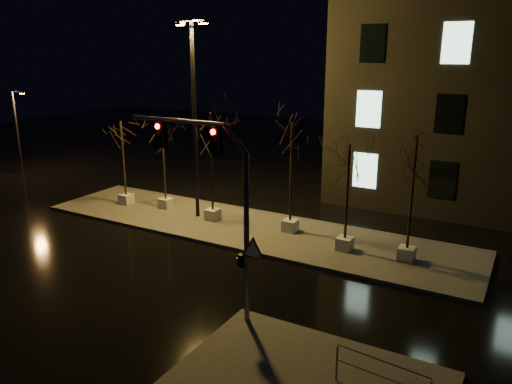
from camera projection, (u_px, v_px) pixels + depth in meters
The scene contains 12 objects.
ground at pixel (167, 276), 19.45m from camera, with size 90.00×90.00×0.00m, color black.
median at pixel (245, 228), 24.45m from camera, with size 22.00×5.00×0.15m, color #44413D.
tree_0 at pixel (122, 140), 27.06m from camera, with size 1.80×1.80×4.78m.
tree_1 at pixel (163, 143), 26.31m from camera, with size 1.80×1.80×4.72m.
tree_2 at pixel (211, 137), 24.29m from camera, with size 1.80×1.80×5.58m.
tree_3 at pixel (292, 147), 22.74m from camera, with size 1.80×1.80×5.36m.
tree_4 at pixel (348, 169), 20.66m from camera, with size 1.80×1.80×4.74m.
tree_5 at pixel (415, 164), 19.45m from camera, with size 1.80×1.80×5.33m.
traffic_signal_mast at pixel (218, 192), 15.39m from camera, with size 5.15×0.27×6.28m.
streetlight_main at pixel (194, 108), 24.47m from camera, with size 2.37×1.05×9.72m.
streetlight_far at pixel (18, 129), 34.82m from camera, with size 1.14×0.31×5.80m.
guard_rail_a at pixel (381, 373), 12.26m from camera, with size 2.45×0.31×1.06m.
Camera 1 is at (11.78, -13.79, 8.50)m, focal length 35.00 mm.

